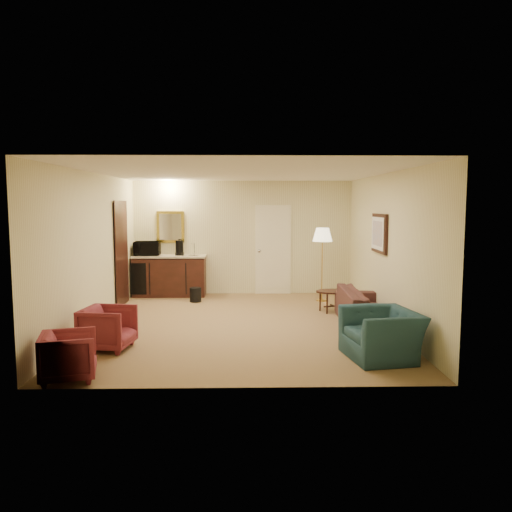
% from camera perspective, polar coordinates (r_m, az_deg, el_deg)
% --- Properties ---
extents(ground, '(6.00, 6.00, 0.00)m').
position_cam_1_polar(ground, '(8.72, -1.64, -7.79)').
color(ground, olive).
rests_on(ground, ground).
extents(room_walls, '(5.02, 6.01, 2.61)m').
position_cam_1_polar(room_walls, '(9.25, -2.23, 3.75)').
color(room_walls, beige).
rests_on(room_walls, ground).
extents(wetbar_cabinet, '(1.64, 0.58, 0.92)m').
position_cam_1_polar(wetbar_cabinet, '(11.44, -9.83, -2.23)').
color(wetbar_cabinet, '#3D1913').
rests_on(wetbar_cabinet, ground).
extents(sofa, '(0.69, 2.14, 0.83)m').
position_cam_1_polar(sofa, '(8.70, 12.71, -5.18)').
color(sofa, black).
rests_on(sofa, ground).
extents(teal_armchair, '(0.82, 1.10, 0.88)m').
position_cam_1_polar(teal_armchair, '(6.98, 14.17, -7.78)').
color(teal_armchair, '#1E414B').
rests_on(teal_armchair, ground).
extents(rose_chair_near, '(0.71, 0.75, 0.68)m').
position_cam_1_polar(rose_chair_near, '(7.49, -16.56, -7.66)').
color(rose_chair_near, maroon).
rests_on(rose_chair_near, ground).
extents(rose_chair_far, '(0.72, 0.74, 0.63)m').
position_cam_1_polar(rose_chair_far, '(6.40, -20.64, -10.39)').
color(rose_chair_far, maroon).
rests_on(rose_chair_far, ground).
extents(coffee_table, '(0.83, 0.69, 0.41)m').
position_cam_1_polar(coffee_table, '(9.80, 8.92, -5.10)').
color(coffee_table, black).
rests_on(coffee_table, ground).
extents(floor_lamp, '(0.49, 0.49, 1.58)m').
position_cam_1_polar(floor_lamp, '(10.72, 7.56, -0.96)').
color(floor_lamp, gold).
rests_on(floor_lamp, ground).
extents(waste_bin, '(0.27, 0.27, 0.31)m').
position_cam_1_polar(waste_bin, '(10.70, -6.93, -4.42)').
color(waste_bin, black).
rests_on(waste_bin, ground).
extents(microwave, '(0.57, 0.33, 0.38)m').
position_cam_1_polar(microwave, '(11.48, -12.34, 1.02)').
color(microwave, black).
rests_on(microwave, wetbar_cabinet).
extents(coffee_maker, '(0.19, 0.19, 0.33)m').
position_cam_1_polar(coffee_maker, '(11.35, -8.73, 0.92)').
color(coffee_maker, black).
rests_on(coffee_maker, wetbar_cabinet).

